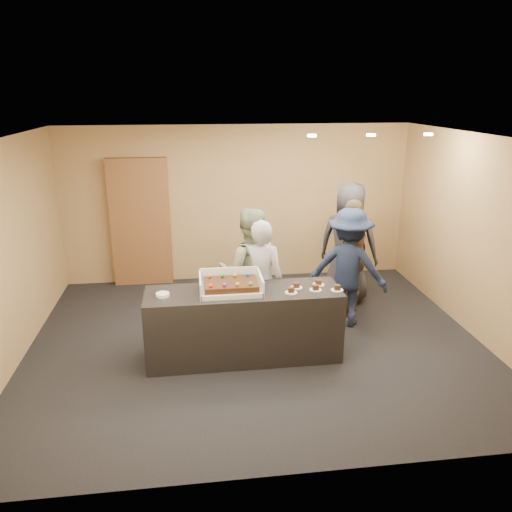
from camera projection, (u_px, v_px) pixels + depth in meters
name	position (u px, v px, depth m)	size (l,w,h in m)	color
room	(256.00, 246.00, 6.34)	(6.04, 6.00, 2.70)	black
serving_counter	(244.00, 324.00, 6.23)	(2.40, 0.70, 0.90)	black
storage_cabinet	(140.00, 223.00, 8.48)	(0.99, 0.15, 2.19)	brown
cake_box	(231.00, 287.00, 6.08)	(0.75, 0.52, 0.22)	white
sheet_cake	(231.00, 284.00, 6.04)	(0.64, 0.44, 0.12)	#35180C
plate_stack	(163.00, 295.00, 5.93)	(0.16, 0.16, 0.04)	white
slice_a	(291.00, 291.00, 6.03)	(0.15, 0.15, 0.07)	white
slice_b	(296.00, 286.00, 6.18)	(0.15, 0.15, 0.07)	white
slice_c	(316.00, 288.00, 6.11)	(0.15, 0.15, 0.07)	white
slice_d	(318.00, 283.00, 6.27)	(0.15, 0.15, 0.07)	white
slice_e	(337.00, 288.00, 6.10)	(0.15, 0.15, 0.07)	white
person_server_grey	(261.00, 281.00, 6.57)	(0.61, 0.40, 1.68)	#A0A0A5
person_sage_man	(249.00, 272.00, 6.76)	(0.86, 0.67, 1.77)	gray
person_navy_man	(349.00, 268.00, 7.03)	(1.10, 0.63, 1.71)	#182139
person_brown_extra	(352.00, 258.00, 7.37)	(1.03, 0.43, 1.76)	brown
person_dark_suit	(348.00, 243.00, 7.84)	(0.93, 0.61, 1.91)	#2A292E
ceiling_spotlights	(371.00, 135.00, 6.59)	(1.72, 0.12, 0.03)	#FFEAC6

